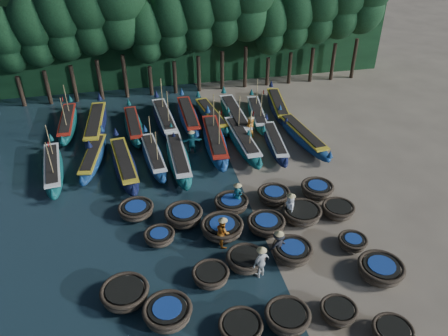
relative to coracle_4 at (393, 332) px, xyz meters
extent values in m
plane|color=gray|center=(-3.47, 9.34, -0.37)|extent=(120.00, 120.00, 0.00)
cube|color=black|center=(-3.47, 32.84, 4.63)|extent=(40.00, 3.00, 10.00)
ellipsoid|color=brown|center=(0.00, 0.00, -0.08)|extent=(2.10, 2.10, 0.57)
torus|color=#382D21|center=(0.00, 0.00, 0.19)|extent=(1.83, 1.83, 0.17)
cylinder|color=black|center=(0.00, 0.00, 0.22)|extent=(1.39, 1.39, 0.05)
ellipsoid|color=brown|center=(-9.41, 3.09, 0.00)|extent=(2.75, 2.75, 0.73)
torus|color=#382D21|center=(-9.41, 3.09, 0.34)|extent=(2.28, 2.28, 0.22)
cylinder|color=black|center=(-9.41, 3.09, 0.39)|extent=(1.73, 1.73, 0.07)
cylinder|color=navy|center=(-9.41, 3.09, 0.43)|extent=(1.33, 1.33, 0.04)
ellipsoid|color=brown|center=(-6.37, 1.68, -0.07)|extent=(2.27, 2.27, 0.59)
torus|color=#382D21|center=(-6.37, 1.68, 0.21)|extent=(2.01, 2.01, 0.18)
cylinder|color=black|center=(-6.37, 1.68, 0.24)|extent=(1.53, 1.53, 0.05)
ellipsoid|color=brown|center=(-4.23, 1.66, 0.00)|extent=(1.96, 1.96, 0.74)
torus|color=#382D21|center=(-4.23, 1.66, 0.35)|extent=(2.10, 2.10, 0.22)
cylinder|color=black|center=(-4.23, 1.66, 0.40)|extent=(1.57, 1.57, 0.07)
ellipsoid|color=brown|center=(-1.81, 1.54, -0.08)|extent=(1.68, 1.68, 0.58)
torus|color=#382D21|center=(-1.81, 1.54, 0.19)|extent=(1.74, 1.74, 0.17)
cylinder|color=black|center=(-1.81, 1.54, 0.23)|extent=(1.32, 1.32, 0.05)
ellipsoid|color=brown|center=(1.33, 3.39, -0.01)|extent=(2.87, 2.87, 0.72)
torus|color=#382D21|center=(1.33, 3.39, 0.33)|extent=(2.36, 2.36, 0.22)
cylinder|color=black|center=(1.33, 3.39, 0.38)|extent=(1.80, 1.80, 0.07)
cylinder|color=navy|center=(1.33, 3.39, 0.42)|extent=(1.38, 1.38, 0.04)
ellipsoid|color=brown|center=(-11.26, 4.65, -0.01)|extent=(2.51, 2.51, 0.72)
torus|color=#382D21|center=(-11.26, 4.65, 0.33)|extent=(2.34, 2.34, 0.22)
cylinder|color=black|center=(-11.26, 4.65, 0.37)|extent=(1.78, 1.78, 0.07)
ellipsoid|color=brown|center=(-7.07, 4.94, -0.05)|extent=(2.14, 2.14, 0.63)
torus|color=#382D21|center=(-7.07, 4.94, 0.24)|extent=(1.89, 1.89, 0.19)
cylinder|color=black|center=(-7.07, 4.94, 0.28)|extent=(1.43, 1.43, 0.06)
ellipsoid|color=brown|center=(-5.11, 5.53, 0.00)|extent=(2.21, 2.21, 0.73)
torus|color=#382D21|center=(-5.11, 5.53, 0.34)|extent=(2.04, 2.04, 0.22)
cylinder|color=black|center=(-5.11, 5.53, 0.39)|extent=(1.53, 1.53, 0.07)
ellipsoid|color=brown|center=(-2.56, 5.58, 0.00)|extent=(2.48, 2.48, 0.74)
torus|color=#382D21|center=(-2.56, 5.58, 0.35)|extent=(2.17, 2.17, 0.22)
cylinder|color=black|center=(-2.56, 5.58, 0.40)|extent=(1.63, 1.63, 0.07)
cylinder|color=navy|center=(-2.56, 5.58, 0.44)|extent=(1.26, 1.26, 0.04)
ellipsoid|color=brown|center=(0.97, 5.68, -0.08)|extent=(1.61, 1.61, 0.56)
torus|color=#382D21|center=(0.97, 5.68, 0.18)|extent=(1.61, 1.61, 0.17)
cylinder|color=black|center=(0.97, 5.68, 0.21)|extent=(1.21, 1.21, 0.05)
cylinder|color=navy|center=(0.97, 5.68, 0.25)|extent=(0.93, 0.93, 0.03)
ellipsoid|color=brown|center=(-9.27, 8.42, -0.08)|extent=(1.80, 1.80, 0.58)
torus|color=#382D21|center=(-9.27, 8.42, 0.19)|extent=(1.74, 1.74, 0.17)
cylinder|color=black|center=(-9.27, 8.42, 0.23)|extent=(1.31, 1.31, 0.05)
cylinder|color=navy|center=(-9.27, 8.42, 0.26)|extent=(1.01, 1.01, 0.03)
ellipsoid|color=brown|center=(-5.75, 8.25, 0.01)|extent=(2.71, 2.71, 0.74)
torus|color=#382D21|center=(-5.75, 8.25, 0.35)|extent=(2.45, 2.45, 0.23)
cylinder|color=black|center=(-5.75, 8.25, 0.40)|extent=(1.86, 1.86, 0.07)
cylinder|color=navy|center=(-5.75, 8.25, 0.44)|extent=(1.43, 1.43, 0.05)
ellipsoid|color=brown|center=(-3.21, 8.08, -0.03)|extent=(2.19, 2.19, 0.68)
torus|color=#382D21|center=(-3.21, 8.08, 0.29)|extent=(2.20, 2.20, 0.20)
cylinder|color=black|center=(-3.21, 8.08, 0.33)|extent=(1.68, 1.68, 0.06)
cylinder|color=navy|center=(-3.21, 8.08, 0.37)|extent=(1.29, 1.29, 0.04)
ellipsoid|color=brown|center=(-0.87, 8.56, -0.02)|extent=(2.53, 2.53, 0.69)
torus|color=#382D21|center=(-0.87, 8.56, 0.30)|extent=(2.36, 2.36, 0.21)
cylinder|color=black|center=(-0.87, 8.56, 0.34)|extent=(1.81, 1.81, 0.06)
ellipsoid|color=brown|center=(1.40, 8.43, -0.04)|extent=(2.16, 2.16, 0.64)
torus|color=#382D21|center=(1.40, 8.43, 0.26)|extent=(1.98, 1.98, 0.20)
cylinder|color=black|center=(1.40, 8.43, 0.30)|extent=(1.50, 1.50, 0.06)
ellipsoid|color=brown|center=(-10.40, 11.09, -0.05)|extent=(2.08, 2.08, 0.63)
torus|color=#382D21|center=(-10.40, 11.09, 0.24)|extent=(2.14, 2.14, 0.19)
cylinder|color=black|center=(-10.40, 11.09, 0.28)|extent=(1.64, 1.64, 0.06)
cylinder|color=navy|center=(-10.40, 11.09, 0.32)|extent=(1.26, 1.26, 0.04)
ellipsoid|color=brown|center=(-7.71, 9.81, 0.01)|extent=(2.76, 2.76, 0.75)
torus|color=#382D21|center=(-7.71, 9.81, 0.36)|extent=(2.27, 2.27, 0.23)
cylinder|color=black|center=(-7.71, 9.81, 0.40)|extent=(1.71, 1.71, 0.07)
cylinder|color=navy|center=(-7.71, 9.81, 0.45)|extent=(1.32, 1.32, 0.05)
ellipsoid|color=brown|center=(-4.71, 10.40, -0.03)|extent=(2.26, 2.26, 0.67)
torus|color=#382D21|center=(-4.71, 10.40, 0.28)|extent=(2.13, 2.13, 0.20)
cylinder|color=black|center=(-4.71, 10.40, 0.32)|extent=(1.61, 1.61, 0.06)
cylinder|color=navy|center=(-4.71, 10.40, 0.36)|extent=(1.24, 1.24, 0.04)
ellipsoid|color=brown|center=(-1.92, 10.63, -0.02)|extent=(2.07, 2.07, 0.69)
torus|color=#382D21|center=(-1.92, 10.63, 0.30)|extent=(2.08, 2.08, 0.21)
cylinder|color=black|center=(-1.92, 10.63, 0.34)|extent=(1.57, 1.57, 0.06)
cylinder|color=navy|center=(-1.92, 10.63, 0.38)|extent=(1.20, 1.20, 0.04)
ellipsoid|color=brown|center=(0.96, 10.59, 0.01)|extent=(2.18, 2.18, 0.74)
torus|color=#382D21|center=(0.96, 10.59, 0.36)|extent=(2.11, 2.11, 0.23)
cylinder|color=black|center=(0.96, 10.59, 0.40)|extent=(1.58, 1.58, 0.07)
cylinder|color=navy|center=(0.96, 10.59, 0.45)|extent=(1.22, 1.22, 0.05)
ellipsoid|color=#0E4F49|center=(-15.71, 16.84, 0.10)|extent=(2.20, 7.64, 0.94)
cone|color=#0E4F49|center=(-16.12, 20.49, 0.72)|extent=(0.41, 0.41, 0.56)
cone|color=#0E4F49|center=(-15.29, 13.19, 0.67)|extent=(0.41, 0.41, 0.47)
cube|color=white|center=(-15.71, 16.84, 0.50)|extent=(1.64, 5.91, 0.11)
cube|color=black|center=(-15.71, 16.84, 0.58)|extent=(1.31, 5.13, 0.09)
cylinder|color=#997F4C|center=(-15.74, 17.97, 1.61)|extent=(0.07, 0.22, 2.64)
cylinder|color=#997F4C|center=(-15.45, 15.45, 1.61)|extent=(0.07, 0.22, 2.64)
plane|color=red|center=(-15.31, 15.46, 2.76)|extent=(0.00, 0.33, 0.33)
ellipsoid|color=navy|center=(-13.05, 17.82, 0.08)|extent=(2.47, 7.27, 0.89)
cone|color=navy|center=(-12.46, 21.25, 0.66)|extent=(0.39, 0.39, 0.54)
cone|color=navy|center=(-13.64, 14.38, 0.62)|extent=(0.39, 0.39, 0.45)
cube|color=gold|center=(-13.05, 17.82, 0.46)|extent=(1.86, 5.62, 0.11)
cube|color=black|center=(-13.05, 17.82, 0.53)|extent=(1.50, 4.87, 0.09)
ellipsoid|color=#0F1237|center=(-10.92, 16.30, 0.14)|extent=(2.42, 8.15, 1.00)
cone|color=#0F1237|center=(-11.40, 20.19, 0.79)|extent=(0.44, 0.44, 0.60)
cone|color=#0F1237|center=(-10.43, 12.42, 0.74)|extent=(0.44, 0.44, 0.50)
cube|color=gold|center=(-10.92, 16.30, 0.56)|extent=(1.81, 6.31, 0.12)
cube|color=black|center=(-10.92, 16.30, 0.64)|extent=(1.45, 5.48, 0.10)
ellipsoid|color=navy|center=(-8.85, 17.02, 0.08)|extent=(1.98, 7.28, 0.90)
cone|color=navy|center=(-9.19, 20.51, 0.67)|extent=(0.40, 0.40, 0.54)
cone|color=navy|center=(-8.52, 13.53, 0.62)|extent=(0.40, 0.40, 0.45)
cube|color=white|center=(-8.85, 17.02, 0.46)|extent=(1.47, 5.64, 0.11)
cube|color=black|center=(-8.85, 17.02, 0.53)|extent=(1.16, 4.90, 0.09)
cylinder|color=#997F4C|center=(-8.86, 18.10, 1.52)|extent=(0.06, 0.21, 2.52)
cylinder|color=#997F4C|center=(-8.63, 15.69, 1.52)|extent=(0.06, 0.21, 2.52)
plane|color=red|center=(-8.50, 15.70, 2.62)|extent=(0.00, 0.31, 0.31)
ellipsoid|color=#0E4F49|center=(-7.16, 16.26, 0.14)|extent=(1.48, 8.04, 1.00)
cone|color=#0E4F49|center=(-7.17, 20.18, 0.79)|extent=(0.44, 0.44, 0.60)
cone|color=#0E4F49|center=(-7.14, 12.34, 0.74)|extent=(0.44, 0.44, 0.50)
cube|color=white|center=(-7.16, 16.26, 0.56)|extent=(1.08, 6.23, 0.12)
cube|color=black|center=(-7.16, 16.26, 0.64)|extent=(0.80, 5.43, 0.10)
ellipsoid|color=navy|center=(-4.14, 18.13, 0.18)|extent=(2.16, 8.82, 1.09)
cone|color=navy|center=(-3.85, 22.38, 0.89)|extent=(0.48, 0.48, 0.65)
cone|color=navy|center=(-4.43, 13.89, 0.83)|extent=(0.48, 0.48, 0.55)
cube|color=#A92114|center=(-4.14, 18.13, 0.64)|extent=(1.60, 6.83, 0.13)
cube|color=black|center=(-4.14, 18.13, 0.73)|extent=(1.25, 5.94, 0.11)
cylinder|color=#997F4C|center=(-3.94, 19.43, 1.93)|extent=(0.08, 0.26, 3.06)
cylinder|color=#997F4C|center=(-4.14, 16.49, 1.93)|extent=(0.08, 0.26, 3.06)
plane|color=red|center=(-3.98, 16.48, 3.26)|extent=(0.00, 0.38, 0.38)
ellipsoid|color=#0E4F49|center=(-2.09, 17.78, 0.16)|extent=(1.78, 8.41, 1.05)
cone|color=#0E4F49|center=(-2.23, 21.85, 0.84)|extent=(0.46, 0.46, 0.63)
cone|color=#0E4F49|center=(-1.95, 13.70, 0.78)|extent=(0.46, 0.46, 0.52)
cube|color=white|center=(-2.09, 17.78, 0.60)|extent=(1.31, 6.52, 0.13)
cube|color=black|center=(-2.09, 17.78, 0.68)|extent=(1.00, 5.67, 0.10)
cylinder|color=#997F4C|center=(-2.03, 19.03, 1.83)|extent=(0.07, 0.25, 2.93)
cylinder|color=#997F4C|center=(-1.93, 16.21, 1.83)|extent=(0.07, 0.25, 2.93)
plane|color=red|center=(-1.78, 16.22, 3.10)|extent=(0.00, 0.37, 0.37)
ellipsoid|color=#0F1237|center=(0.27, 17.05, 0.07)|extent=(2.03, 7.15, 0.88)
cone|color=#0F1237|center=(0.65, 20.47, 0.65)|extent=(0.39, 0.39, 0.53)
cone|color=#0F1237|center=(-0.10, 13.63, 0.60)|extent=(0.39, 0.39, 0.44)
cube|color=white|center=(0.27, 17.05, 0.45)|extent=(1.52, 5.54, 0.11)
cube|color=black|center=(0.27, 17.05, 0.52)|extent=(1.20, 4.81, 0.09)
ellipsoid|color=navy|center=(2.62, 17.48, 0.14)|extent=(2.44, 8.26, 1.02)
cone|color=navy|center=(2.14, 21.43, 0.80)|extent=(0.45, 0.45, 0.61)
cone|color=navy|center=(3.10, 13.54, 0.75)|extent=(0.45, 0.45, 0.51)
cube|color=gold|center=(2.62, 17.48, 0.57)|extent=(1.82, 6.39, 0.12)
cube|color=black|center=(2.62, 17.48, 0.65)|extent=(1.45, 5.55, 0.10)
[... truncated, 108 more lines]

